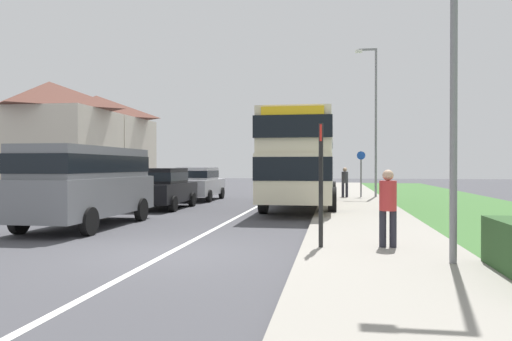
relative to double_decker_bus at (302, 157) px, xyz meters
name	(u,v)px	position (x,y,z in m)	size (l,w,h in m)	color
ground_plane	(168,254)	(-1.96, -11.39, -2.14)	(120.00, 120.00, 0.00)	#424247
lane_marking_centre	(242,214)	(-1.96, -3.39, -2.14)	(0.14, 60.00, 0.01)	silver
pavement_near_side	(365,221)	(2.24, -5.39, -2.08)	(3.20, 68.00, 0.12)	gray
double_decker_bus	(302,157)	(0.00, 0.00, 0.00)	(2.80, 10.55, 3.70)	beige
parked_van_grey	(87,180)	(-5.69, -7.61, -0.79)	(2.11, 5.45, 2.28)	slate
parked_car_black	(163,187)	(-5.59, -1.59, -1.23)	(1.90, 4.08, 1.66)	black
parked_car_silver	(199,182)	(-5.48, 3.52, -1.22)	(1.90, 4.34, 1.68)	#B7B7BC
pedestrian_at_stop	(388,204)	(2.37, -10.65, -1.17)	(0.34, 0.34, 1.67)	#23232D
pedestrian_walking_away	(345,181)	(1.88, 5.37, -1.17)	(0.34, 0.34, 1.67)	#23232D
bus_stop_sign	(321,176)	(1.04, -10.84, -0.60)	(0.09, 0.52, 2.60)	black
cycle_route_sign	(361,172)	(2.72, 5.64, -0.71)	(0.44, 0.08, 2.52)	slate
street_lamp_near	(447,18)	(3.17, -12.15, 2.07)	(1.14, 0.20, 7.32)	slate
street_lamp_mid	(374,113)	(3.42, 6.12, 2.42)	(1.14, 0.20, 8.01)	slate
house_terrace_far_side	(75,140)	(-16.60, 11.29, 1.42)	(7.31, 12.46, 7.13)	beige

